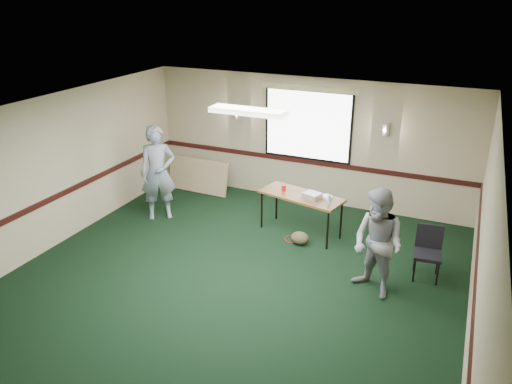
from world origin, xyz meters
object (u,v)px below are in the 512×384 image
at_px(conference_chair, 428,248).
at_px(person_left, 158,173).
at_px(projector, 312,195).
at_px(person_right, 378,244).
at_px(folding_table, 301,198).

distance_m(conference_chair, person_left, 5.24).
height_order(projector, person_right, person_right).
xyz_separation_m(folding_table, projector, (0.23, -0.06, 0.11)).
relative_size(folding_table, person_right, 0.98).
bearing_deg(person_left, person_right, -49.40).
relative_size(projector, person_left, 0.16).
bearing_deg(person_right, folding_table, 169.64).
distance_m(folding_table, person_right, 2.25).
distance_m(projector, person_right, 2.03).
xyz_separation_m(projector, person_left, (-3.08, -0.41, 0.12)).
distance_m(folding_table, person_left, 2.89).
height_order(projector, person_left, person_left).
bearing_deg(person_left, projector, -29.53).
height_order(projector, conference_chair, projector).
height_order(conference_chair, person_left, person_left).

